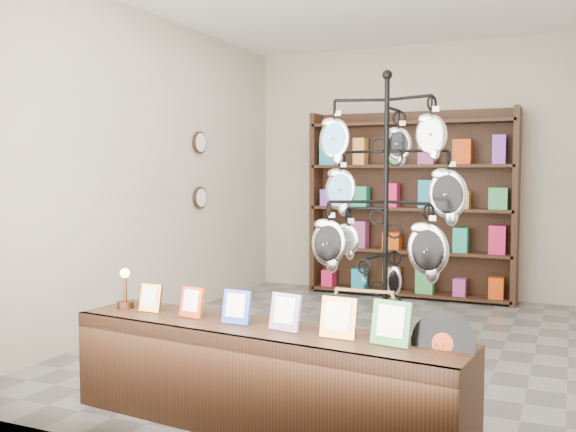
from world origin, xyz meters
name	(u,v)px	position (x,y,z in m)	size (l,w,h in m)	color
ground	(347,343)	(0.00, 0.00, 0.00)	(5.00, 5.00, 0.00)	slate
room_envelope	(349,128)	(0.00, 0.00, 1.85)	(5.00, 5.00, 5.00)	#BCAC98
display_tree	(386,202)	(0.55, -0.80, 1.26)	(1.12, 0.94, 2.19)	black
front_shelf	(261,377)	(0.14, -1.97, 0.30)	(2.44, 0.73, 0.85)	black
back_shelving	(410,210)	(0.00, 2.30, 1.03)	(2.42, 0.36, 2.20)	black
wall_clocks	(200,170)	(-1.97, 0.80, 1.50)	(0.03, 0.24, 0.84)	black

